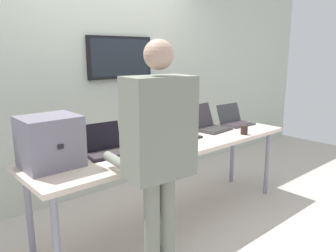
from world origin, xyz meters
name	(u,v)px	position (x,y,z in m)	size (l,w,h in m)	color
ground	(172,222)	(0.00, 0.00, -0.02)	(8.00, 8.00, 0.04)	beige
back_wall	(106,76)	(0.00, 1.13, 1.36)	(8.00, 0.11, 2.71)	beige
workbench	(172,149)	(0.00, 0.00, 0.74)	(2.72, 0.70, 0.80)	beige
equipment_box	(50,142)	(-1.11, 0.11, 0.99)	(0.41, 0.37, 0.38)	slate
laptop_station_0	(105,147)	(-0.64, 0.12, 0.85)	(0.38, 0.31, 0.25)	black
laptop_station_1	(144,138)	(-0.23, 0.12, 0.86)	(0.38, 0.38, 0.27)	#ABB5BB
laptop_station_2	(180,131)	(0.21, 0.11, 0.85)	(0.31, 0.30, 0.26)	black
laptop_station_3	(209,124)	(0.67, 0.14, 0.86)	(0.39, 0.39, 0.27)	#39343A
laptop_station_4	(235,120)	(1.09, 0.11, 0.85)	(0.37, 0.32, 0.23)	#3A3C3F
person	(158,145)	(-0.68, -0.62, 1.04)	(0.49, 0.63, 1.71)	gray
coffee_mug	(244,130)	(0.78, -0.25, 0.84)	(0.07, 0.07, 0.09)	#2F2121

